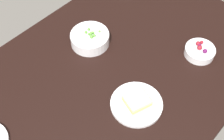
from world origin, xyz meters
The scene contains 4 objects.
dining_table centered at (0.00, 0.00, 2.00)cm, with size 146.58×94.91×4.00cm, color black.
plate_sandwich centered at (5.43, 17.69, 5.41)cm, with size 20.39×20.39×4.69cm.
bowl_berries centered at (-33.43, 21.56, 6.25)cm, with size 13.30×13.30×5.77cm.
bowl_peas centered at (-6.31, -19.03, 7.01)cm, with size 17.54×17.54×6.84cm.
Camera 1 is at (59.26, 53.38, 107.01)cm, focal length 49.58 mm.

